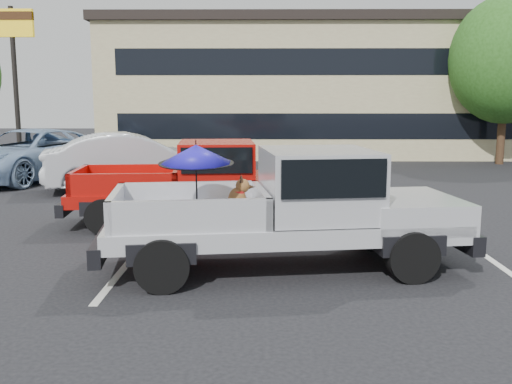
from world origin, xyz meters
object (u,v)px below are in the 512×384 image
Objects in this scene: motel_sign at (13,44)px; red_pickup at (209,179)px; silver_pickup at (303,202)px; blue_suv at (28,155)px; tree_right at (506,60)px; silver_sedan at (133,162)px; tree_back at (388,66)px.

motel_sign is 12.97m from red_pickup.
silver_pickup reaches higher than blue_suv.
tree_right reaches higher than silver_sedan.
motel_sign reaches higher than red_pickup.
silver_pickup is (-6.17, -22.75, -3.36)m from tree_back.
red_pickup is (8.06, -9.47, -3.69)m from motel_sign.
silver_sedan is (-10.59, -14.92, -3.57)m from tree_back.
silver_pickup is 1.08× the size of red_pickup.
silver_sedan is (-2.66, 4.55, -0.12)m from red_pickup.
motel_sign is 0.88× the size of tree_right.
blue_suv is (-6.57, 6.61, -0.12)m from red_pickup.
motel_sign is at bearing 137.49° from blue_suv.
silver_pickup is at bearing -168.03° from silver_sedan.
silver_pickup is 1.16× the size of silver_sedan.
tree_back reaches higher than blue_suv.
motel_sign reaches higher than silver_sedan.
silver_pickup is 12.94m from blue_suv.
motel_sign is at bearing -147.99° from tree_back.
silver_pickup reaches higher than red_pickup.
tree_right is 8.55m from tree_back.
silver_sedan is at bearing 111.81° from silver_pickup.
silver_pickup is at bearing -105.17° from tree_back.
tree_right reaches higher than motel_sign.
silver_sedan is at bearing -7.84° from blue_suv.
silver_sedan is at bearing -42.31° from motel_sign.
tree_back is 23.81m from silver_pickup.
tree_right reaches higher than silver_pickup.
red_pickup is (-10.94, -11.47, -3.25)m from tree_right.
silver_pickup is 8.99m from silver_sedan.
tree_right is at bearing 41.61° from red_pickup.
blue_suv is (-14.51, -12.86, -3.58)m from tree_back.
blue_suv is (1.49, -2.86, -3.81)m from motel_sign.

